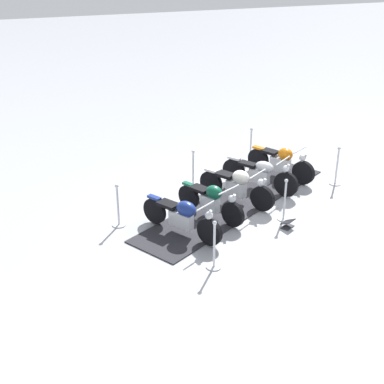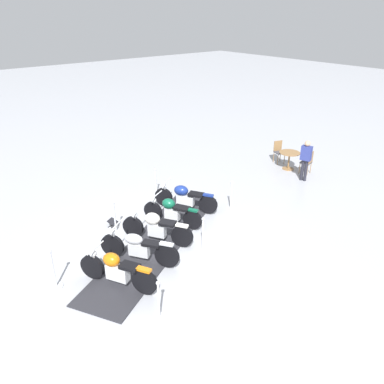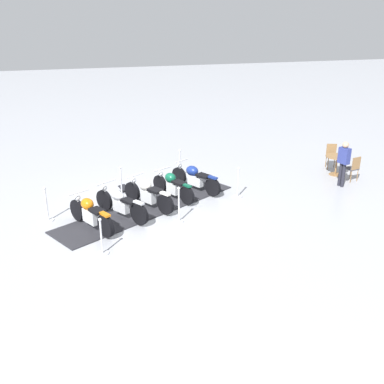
# 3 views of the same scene
# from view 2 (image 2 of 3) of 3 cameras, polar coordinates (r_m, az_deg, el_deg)

# --- Properties ---
(ground_plane) EXTENTS (80.00, 80.00, 0.00)m
(ground_plane) POSITION_cam_2_polar(r_m,az_deg,el_deg) (11.42, -5.18, -7.42)
(ground_plane) COLOR #A8AAB2
(display_platform) EXTENTS (4.42, 6.39, 0.03)m
(display_platform) POSITION_cam_2_polar(r_m,az_deg,el_deg) (11.41, -5.19, -7.35)
(display_platform) COLOR #28282D
(display_platform) RESTS_ON ground_plane
(motorcycle_navy) EXTENTS (2.01, 1.23, 0.94)m
(motorcycle_navy) POSITION_cam_2_polar(r_m,az_deg,el_deg) (12.87, -1.18, -0.69)
(motorcycle_navy) COLOR black
(motorcycle_navy) RESTS_ON display_platform
(motorcycle_forest) EXTENTS (1.87, 1.08, 0.92)m
(motorcycle_forest) POSITION_cam_2_polar(r_m,az_deg,el_deg) (12.01, -3.12, -2.83)
(motorcycle_forest) COLOR black
(motorcycle_forest) RESTS_ON display_platform
(motorcycle_cream) EXTENTS (1.96, 1.27, 0.96)m
(motorcycle_cream) POSITION_cam_2_polar(r_m,az_deg,el_deg) (11.16, -5.45, -5.19)
(motorcycle_cream) COLOR black
(motorcycle_cream) RESTS_ON display_platform
(motorcycle_chrome) EXTENTS (1.96, 1.36, 0.99)m
(motorcycle_chrome) POSITION_cam_2_polar(r_m,az_deg,el_deg) (10.39, -8.15, -8.10)
(motorcycle_chrome) COLOR black
(motorcycle_chrome) RESTS_ON display_platform
(motorcycle_copper) EXTENTS (1.97, 1.13, 0.97)m
(motorcycle_copper) POSITION_cam_2_polar(r_m,az_deg,el_deg) (9.65, -11.26, -11.31)
(motorcycle_copper) COLOR black
(motorcycle_copper) RESTS_ON display_platform
(stanchion_right_front) EXTENTS (0.32, 0.32, 1.09)m
(stanchion_right_front) POSITION_cam_2_polar(r_m,az_deg,el_deg) (13.97, -5.42, 0.81)
(stanchion_right_front) COLOR silver
(stanchion_right_front) RESTS_ON ground_plane
(stanchion_right_rear) EXTENTS (0.32, 0.32, 1.10)m
(stanchion_right_rear) POSITION_cam_2_polar(r_m,az_deg,el_deg) (10.10, -19.94, -11.64)
(stanchion_right_rear) COLOR silver
(stanchion_right_rear) RESTS_ON ground_plane
(stanchion_left_rear) EXTENTS (0.33, 0.33, 1.03)m
(stanchion_left_rear) POSITION_cam_2_polar(r_m,az_deg,el_deg) (8.76, -4.97, -16.78)
(stanchion_left_rear) COLOR silver
(stanchion_left_rear) RESTS_ON ground_plane
(stanchion_left_front) EXTENTS (0.33, 0.33, 1.07)m
(stanchion_left_front) POSITION_cam_2_polar(r_m,az_deg,el_deg) (13.03, 5.85, -1.23)
(stanchion_left_front) COLOR silver
(stanchion_left_front) RESTS_ON ground_plane
(stanchion_right_mid) EXTENTS (0.29, 0.29, 1.07)m
(stanchion_right_mid) POSITION_cam_2_polar(r_m,az_deg,el_deg) (11.86, -11.45, -4.34)
(stanchion_right_mid) COLOR silver
(stanchion_right_mid) RESTS_ON ground_plane
(stanchion_left_mid) EXTENTS (0.29, 0.29, 1.12)m
(stanchion_left_mid) POSITION_cam_2_polar(r_m,az_deg,el_deg) (10.72, 1.62, -7.20)
(stanchion_left_mid) COLOR silver
(stanchion_left_mid) RESTS_ON ground_plane
(info_placard) EXTENTS (0.38, 0.38, 0.22)m
(info_placard) POSITION_cam_2_polar(r_m,az_deg,el_deg) (12.36, -11.74, -4.70)
(info_placard) COLOR #333338
(info_placard) RESTS_ON ground_plane
(cafe_table) EXTENTS (0.88, 0.88, 0.76)m
(cafe_table) POSITION_cam_2_polar(r_m,az_deg,el_deg) (16.72, 14.38, 5.20)
(cafe_table) COLOR olive
(cafe_table) RESTS_ON ground_plane
(cafe_chair_near_table) EXTENTS (0.51, 0.51, 0.98)m
(cafe_chair_near_table) POSITION_cam_2_polar(r_m,az_deg,el_deg) (17.36, 12.88, 6.10)
(cafe_chair_near_table) COLOR olive
(cafe_chair_near_table) RESTS_ON ground_plane
(cafe_chair_across_table) EXTENTS (0.48, 0.48, 0.96)m
(cafe_chair_across_table) POSITION_cam_2_polar(r_m,az_deg,el_deg) (16.44, 16.97, 4.44)
(cafe_chair_across_table) COLOR olive
(cafe_chair_across_table) RESTS_ON ground_plane
(bystander_person) EXTENTS (0.45, 0.32, 1.66)m
(bystander_person) POSITION_cam_2_polar(r_m,az_deg,el_deg) (15.59, 16.69, 5.04)
(bystander_person) COLOR #23232D
(bystander_person) RESTS_ON ground_plane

